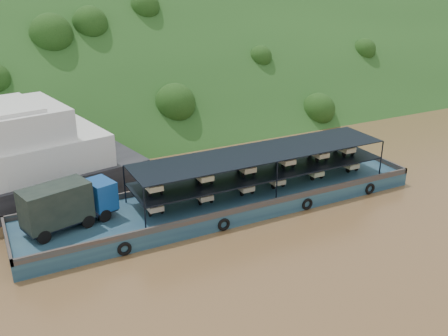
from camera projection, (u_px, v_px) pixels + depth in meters
name	position (u px, v px, depth m)	size (l,w,h in m)	color
ground	(261.00, 210.00, 42.59)	(160.00, 160.00, 0.00)	brown
hillside	(132.00, 111.00, 72.32)	(140.00, 28.00, 28.00)	#1A3A15
cargo_barge	(213.00, 198.00, 42.12)	(35.00, 7.18, 4.72)	#132B43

